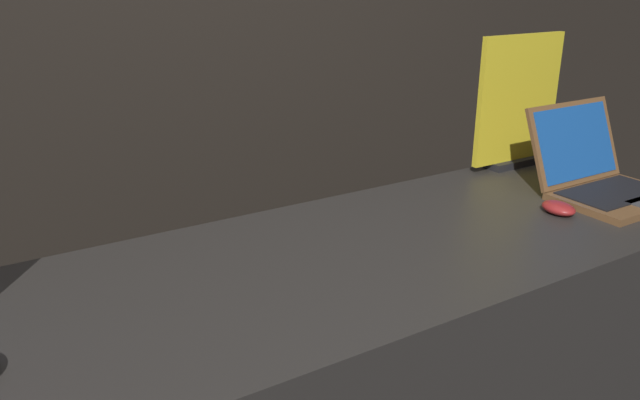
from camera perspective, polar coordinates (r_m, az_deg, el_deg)
name	(u,v)px	position (r m, az deg, el deg)	size (l,w,h in m)	color
wall_back	(143,19)	(2.40, -15.91, 15.66)	(8.00, 0.05, 2.80)	black
laptop_back	(601,175)	(2.02, 24.30, 2.07)	(0.36, 0.35, 0.25)	brown
mouse_back	(558,208)	(1.83, 20.97, -0.69)	(0.07, 0.10, 0.03)	maroon
promo_stand_back	(518,105)	(2.19, 17.62, 8.25)	(0.36, 0.07, 0.44)	black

